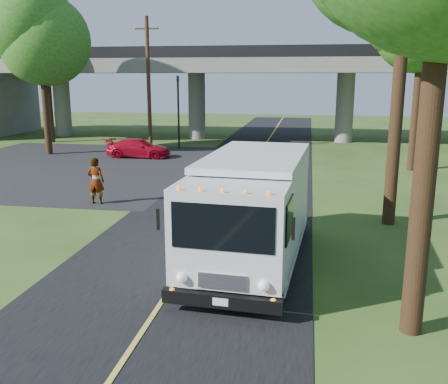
% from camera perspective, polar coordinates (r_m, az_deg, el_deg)
% --- Properties ---
extents(ground, '(120.00, 120.00, 0.00)m').
position_cam_1_polar(ground, '(10.88, -9.32, -15.57)').
color(ground, '#294619').
rests_on(ground, ground).
extents(road, '(7.00, 90.00, 0.02)m').
position_cam_1_polar(road, '(19.95, -0.07, -1.90)').
color(road, black).
rests_on(road, ground).
extents(parking_lot, '(16.00, 18.00, 0.01)m').
position_cam_1_polar(parking_lot, '(30.96, -17.96, 2.87)').
color(parking_lot, black).
rests_on(parking_lot, ground).
extents(lane_line, '(0.12, 90.00, 0.01)m').
position_cam_1_polar(lane_line, '(19.95, -0.07, -1.85)').
color(lane_line, gold).
rests_on(lane_line, road).
extents(overpass, '(54.00, 10.00, 7.30)m').
position_cam_1_polar(overpass, '(41.12, 5.22, 12.23)').
color(overpass, slate).
rests_on(overpass, ground).
extents(traffic_signal, '(0.18, 0.22, 5.20)m').
position_cam_1_polar(traffic_signal, '(36.25, -5.25, 9.96)').
color(traffic_signal, black).
rests_on(traffic_signal, ground).
extents(utility_pole, '(1.60, 0.26, 9.00)m').
position_cam_1_polar(utility_pole, '(34.70, -8.61, 12.03)').
color(utility_pole, '#472D19').
rests_on(utility_pole, ground).
extents(tree_right_far, '(5.77, 5.67, 10.99)m').
position_cam_1_polar(tree_right_far, '(29.60, 22.37, 18.25)').
color(tree_right_far, '#382314').
rests_on(tree_right_far, ground).
extents(tree_left_lot, '(5.60, 5.50, 10.50)m').
position_cam_1_polar(tree_left_lot, '(35.33, -20.14, 16.79)').
color(tree_left_lot, '#382314').
rests_on(tree_left_lot, ground).
extents(tree_left_far, '(5.26, 5.16, 9.89)m').
position_cam_1_polar(tree_left_far, '(41.99, -19.64, 15.51)').
color(tree_left_far, '#382314').
rests_on(tree_left_far, ground).
extents(step_van, '(3.14, 7.37, 3.02)m').
position_cam_1_polar(step_van, '(13.92, 3.17, -1.65)').
color(step_van, silver).
rests_on(step_van, ground).
extents(red_sedan, '(4.17, 1.75, 1.20)m').
position_cam_1_polar(red_sedan, '(32.92, -9.74, 4.96)').
color(red_sedan, '#AE0A1F').
rests_on(red_sedan, ground).
extents(pedestrian, '(0.72, 0.48, 1.94)m').
position_cam_1_polar(pedestrian, '(21.15, -14.43, 1.22)').
color(pedestrian, gray).
rests_on(pedestrian, ground).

